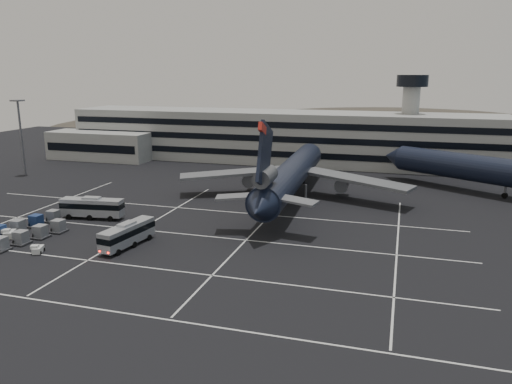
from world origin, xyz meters
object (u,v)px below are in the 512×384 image
Objects in this scene: uld_cluster at (24,230)px; trijet_main at (291,174)px; tug_a at (10,234)px; bus_far at (92,207)px; bus_near at (127,233)px.

trijet_main is at bearing 43.71° from uld_cluster.
trijet_main reaches higher than uld_cluster.
tug_a is 0.16× the size of uld_cluster.
trijet_main is 48.34m from uld_cluster.
tug_a is 2.01m from uld_cluster.
trijet_main is 5.19× the size of bus_far.
uld_cluster is at bearing 150.22° from bus_far.
trijet_main is at bearing 70.77° from bus_near.
bus_far reaches higher than uld_cluster.
bus_far is 14.14m from tug_a.
tug_a is (-19.36, -1.81, -1.32)m from bus_near.
trijet_main is 50.34m from tug_a.
bus_near reaches higher than tug_a.
bus_far is (-13.32, 10.89, 0.12)m from bus_near.
uld_cluster is at bearing -138.50° from trijet_main.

